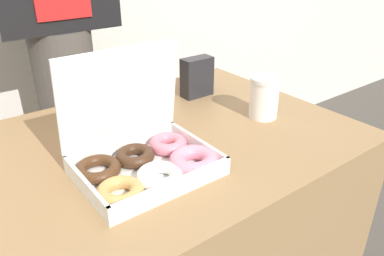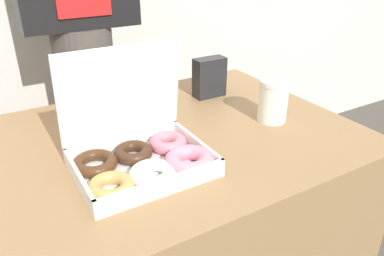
{
  "view_description": "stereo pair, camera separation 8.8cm",
  "coord_description": "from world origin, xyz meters",
  "views": [
    {
      "loc": [
        -0.45,
        -0.73,
        1.21
      ],
      "look_at": [
        0.02,
        -0.1,
        0.81
      ],
      "focal_mm": 35.0,
      "sensor_mm": 36.0,
      "label": 1
    },
    {
      "loc": [
        -0.38,
        -0.78,
        1.21
      ],
      "look_at": [
        0.02,
        -0.1,
        0.81
      ],
      "focal_mm": 35.0,
      "sensor_mm": 36.0,
      "label": 2
    }
  ],
  "objects": [
    {
      "name": "napkin_holder",
      "position": [
        0.25,
        0.17,
        0.82
      ],
      "size": [
        0.1,
        0.05,
        0.13
      ],
      "color": "#232328",
      "rests_on": "table"
    },
    {
      "name": "donut_box",
      "position": [
        -0.11,
        -0.11,
        0.79
      ],
      "size": [
        0.31,
        0.24,
        0.26
      ],
      "color": "white",
      "rests_on": "table"
    },
    {
      "name": "coffee_cup",
      "position": [
        0.3,
        -0.07,
        0.81
      ],
      "size": [
        0.09,
        0.09,
        0.12
      ],
      "color": "white",
      "rests_on": "table"
    },
    {
      "name": "person_customer",
      "position": [
        -0.03,
        0.62,
        0.96
      ],
      "size": [
        0.41,
        0.22,
        1.75
      ],
      "color": "#4C4742",
      "rests_on": "ground_plane"
    },
    {
      "name": "table",
      "position": [
        0.0,
        0.0,
        0.38
      ],
      "size": [
        0.99,
        0.72,
        0.75
      ],
      "color": "#99754C",
      "rests_on": "ground_plane"
    }
  ]
}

